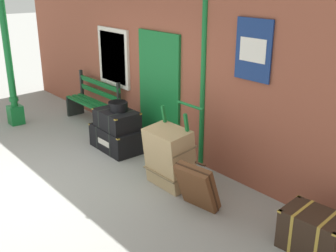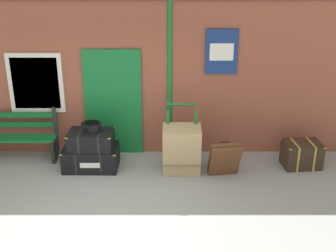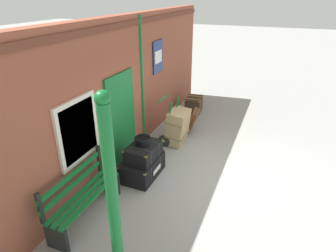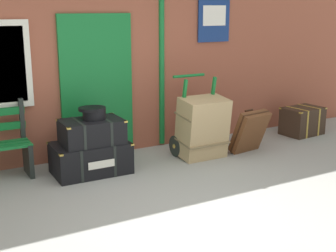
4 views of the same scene
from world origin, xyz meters
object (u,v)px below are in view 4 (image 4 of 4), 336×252
Objects in this scene: corner_trunk at (302,121)px; round_hatbox at (93,112)px; steamer_trunk_middle at (92,132)px; porters_trolley at (196,137)px; large_brown_trunk at (203,128)px; steamer_trunk_base at (91,158)px; suitcase_olive at (250,132)px.

round_hatbox is at bearing -179.06° from corner_trunk.
corner_trunk is (3.88, 0.06, -0.59)m from round_hatbox.
porters_trolley reaches higher than steamer_trunk_middle.
corner_trunk is (3.92, 0.09, -0.34)m from steamer_trunk_middle.
round_hatbox is 1.67m from large_brown_trunk.
round_hatbox is 3.92m from corner_trunk.
large_brown_trunk is at bearing -6.40° from round_hatbox.
corner_trunk reaches higher than steamer_trunk_base.
steamer_trunk_base is 1.51× the size of suitcase_olive.
corner_trunk is at bearing 6.17° from large_brown_trunk.
corner_trunk is (2.26, 0.07, -0.03)m from porters_trolley.
corner_trunk is at bearing 1.79° from porters_trolley.
large_brown_trunk is (1.61, -0.18, -0.37)m from round_hatbox.
porters_trolley is at bearing -0.36° from steamer_trunk_base.
steamer_trunk_middle is at bearing -48.64° from steamer_trunk_base.
corner_trunk is at bearing 0.94° from round_hatbox.
large_brown_trunk is (-0.00, -0.17, 0.19)m from porters_trolley.
steamer_trunk_middle is at bearing -179.46° from porters_trolley.
suitcase_olive is 1.55m from corner_trunk.
porters_trolley is (1.66, 0.02, -0.31)m from steamer_trunk_middle.
large_brown_trunk reaches higher than suitcase_olive.
steamer_trunk_base is at bearing 172.10° from suitcase_olive.
suitcase_olive is (2.42, -0.31, -0.24)m from steamer_trunk_middle.
steamer_trunk_base is 1.24× the size of steamer_trunk_middle.
large_brown_trunk is at bearing -6.25° from steamer_trunk_base.
steamer_trunk_middle is 2.45m from suitcase_olive.
steamer_trunk_middle is at bearing -178.74° from corner_trunk.
large_brown_trunk is at bearing -173.83° from corner_trunk.
steamer_trunk_base is 1.71m from large_brown_trunk.
steamer_trunk_base is 0.63m from round_hatbox.
porters_trolley reaches higher than large_brown_trunk.
suitcase_olive is at bearing -165.08° from corner_trunk.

